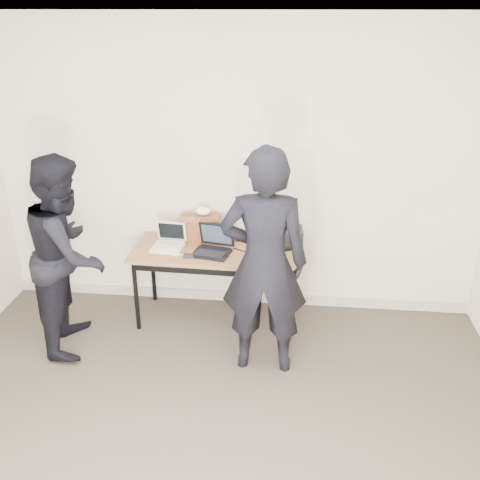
# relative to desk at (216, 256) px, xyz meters

# --- Properties ---
(room) EXTENTS (4.60, 4.60, 2.80)m
(room) POSITION_rel_desk_xyz_m (0.14, -1.87, 0.69)
(room) COLOR #3E372F
(room) RESTS_ON ground
(desk) EXTENTS (1.52, 0.70, 0.72)m
(desk) POSITION_rel_desk_xyz_m (0.00, 0.00, 0.00)
(desk) COLOR brown
(desk) RESTS_ON ground
(laptop_beige) EXTENTS (0.29, 0.29, 0.22)m
(laptop_beige) POSITION_rel_desk_xyz_m (-0.43, 0.01, 0.10)
(laptop_beige) COLOR beige
(laptop_beige) RESTS_ON desk
(laptop_center) EXTENTS (0.37, 0.36, 0.25)m
(laptop_center) POSITION_rel_desk_xyz_m (-0.02, -0.04, 0.11)
(laptop_center) COLOR black
(laptop_center) RESTS_ON desk
(laptop_right) EXTENTS (0.38, 0.37, 0.22)m
(laptop_right) POSITION_rel_desk_xyz_m (0.49, 0.16, 0.11)
(laptop_right) COLOR black
(laptop_right) RESTS_ON desk
(leather_satchel) EXTENTS (0.38, 0.22, 0.25)m
(leather_satchel) POSITION_rel_desk_xyz_m (-0.18, 0.23, 0.19)
(leather_satchel) COLOR brown
(leather_satchel) RESTS_ON desk
(tissue) EXTENTS (0.14, 0.11, 0.08)m
(tissue) POSITION_rel_desk_xyz_m (-0.15, 0.23, 0.34)
(tissue) COLOR white
(tissue) RESTS_ON leather_satchel
(equipment_box) EXTENTS (0.29, 0.25, 0.16)m
(equipment_box) POSITION_rel_desk_xyz_m (0.63, 0.19, 0.14)
(equipment_box) COLOR black
(equipment_box) RESTS_ON desk
(power_brick) EXTENTS (0.09, 0.07, 0.03)m
(power_brick) POSITION_rel_desk_xyz_m (-0.22, -0.17, 0.08)
(power_brick) COLOR black
(power_brick) RESTS_ON desk
(cables) EXTENTS (1.16, 0.38, 0.01)m
(cables) POSITION_rel_desk_xyz_m (0.05, 0.02, 0.06)
(cables) COLOR black
(cables) RESTS_ON desk
(person_typist) EXTENTS (0.68, 0.46, 1.85)m
(person_typist) POSITION_rel_desk_xyz_m (0.47, -0.64, 0.27)
(person_typist) COLOR black
(person_typist) RESTS_ON ground
(person_observer) EXTENTS (0.77, 0.92, 1.69)m
(person_observer) POSITION_rel_desk_xyz_m (-1.18, -0.46, 0.18)
(person_observer) COLOR black
(person_observer) RESTS_ON ground
(baseboard) EXTENTS (4.50, 0.03, 0.10)m
(baseboard) POSITION_rel_desk_xyz_m (0.14, 0.36, -0.61)
(baseboard) COLOR #AEA390
(baseboard) RESTS_ON ground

